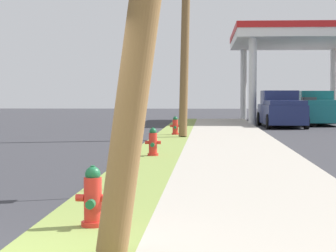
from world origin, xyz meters
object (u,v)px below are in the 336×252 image
at_px(fire_hydrant_second, 153,143).
at_px(utility_pole_midground, 186,8).
at_px(fire_hydrant_nearest, 93,200).
at_px(fire_hydrant_third, 175,127).
at_px(car_white_by_near_pump, 319,111).
at_px(truck_teal_at_forecourt, 317,109).
at_px(truck_silver_at_far_bay, 285,106).
at_px(truck_navy_on_apron, 281,110).
at_px(street_sign_post, 128,100).

height_order(fire_hydrant_second, utility_pole_midground, utility_pole_midground).
height_order(fire_hydrant_nearest, fire_hydrant_second, same).
relative_size(fire_hydrant_nearest, fire_hydrant_third, 1.00).
relative_size(fire_hydrant_nearest, car_white_by_near_pump, 0.16).
relative_size(truck_teal_at_forecourt, truck_silver_at_far_bay, 0.99).
relative_size(fire_hydrant_nearest, truck_navy_on_apron, 0.14).
bearing_deg(fire_hydrant_nearest, street_sign_post, 89.30).
height_order(fire_hydrant_second, truck_navy_on_apron, truck_navy_on_apron).
height_order(fire_hydrant_third, truck_teal_at_forecourt, truck_teal_at_forecourt).
bearing_deg(truck_teal_at_forecourt, truck_silver_at_far_bay, 93.76).
bearing_deg(car_white_by_near_pump, fire_hydrant_third, -117.54).
bearing_deg(street_sign_post, utility_pole_midground, 88.17).
xyz_separation_m(utility_pole_midground, car_white_by_near_pump, (7.84, 16.88, -4.38)).
xyz_separation_m(street_sign_post, car_white_by_near_pump, (8.32, 32.03, -0.91)).
xyz_separation_m(car_white_by_near_pump, truck_teal_at_forecourt, (-0.69, -3.89, 0.19)).
bearing_deg(truck_silver_at_far_bay, fire_hydrant_third, -106.99).
bearing_deg(fire_hydrant_nearest, truck_silver_at_far_bay, 80.59).
height_order(street_sign_post, car_white_by_near_pump, street_sign_post).
xyz_separation_m(fire_hydrant_nearest, car_white_by_near_pump, (8.36, 35.37, 0.28)).
distance_m(street_sign_post, car_white_by_near_pump, 33.10).
distance_m(utility_pole_midground, car_white_by_near_pump, 19.11).
height_order(fire_hydrant_second, fire_hydrant_third, same).
bearing_deg(car_white_by_near_pump, utility_pole_midground, -114.91).
relative_size(utility_pole_midground, car_white_by_near_pump, 2.12).
height_order(street_sign_post, truck_navy_on_apron, street_sign_post).
bearing_deg(fire_hydrant_nearest, car_white_by_near_pump, 76.70).
xyz_separation_m(fire_hydrant_nearest, truck_silver_at_far_bay, (6.97, 42.06, 0.47)).
height_order(utility_pole_midground, truck_teal_at_forecourt, utility_pole_midground).
relative_size(car_white_by_near_pump, truck_navy_on_apron, 0.85).
bearing_deg(utility_pole_midground, fire_hydrant_third, 114.76).
bearing_deg(truck_silver_at_far_bay, car_white_by_near_pump, -78.26).
xyz_separation_m(street_sign_post, truck_silver_at_far_bay, (6.93, 38.71, -0.72)).
relative_size(car_white_by_near_pump, truck_teal_at_forecourt, 0.85).
distance_m(fire_hydrant_nearest, truck_teal_at_forecourt, 32.41).
height_order(fire_hydrant_third, street_sign_post, street_sign_post).
distance_m(fire_hydrant_second, fire_hydrant_third, 9.70).
height_order(car_white_by_near_pump, truck_navy_on_apron, truck_navy_on_apron).
relative_size(car_white_by_near_pump, truck_silver_at_far_bay, 0.84).
xyz_separation_m(utility_pole_midground, truck_teal_at_forecourt, (7.14, 12.99, -4.18)).
distance_m(utility_pole_midground, truck_teal_at_forecourt, 15.40).
height_order(street_sign_post, truck_teal_at_forecourt, street_sign_post).
distance_m(truck_navy_on_apron, truck_silver_at_far_bay, 13.45).
bearing_deg(utility_pole_midground, truck_navy_on_apron, 64.82).
bearing_deg(fire_hydrant_third, truck_navy_on_apron, 60.36).
bearing_deg(utility_pole_midground, truck_teal_at_forecourt, 61.20).
distance_m(utility_pole_midground, street_sign_post, 15.55).
relative_size(fire_hydrant_second, truck_teal_at_forecourt, 0.14).
relative_size(street_sign_post, truck_silver_at_far_bay, 0.39).
distance_m(fire_hydrant_third, truck_silver_at_far_bay, 23.61).
xyz_separation_m(fire_hydrant_nearest, truck_navy_on_apron, (5.33, 28.71, 0.47)).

